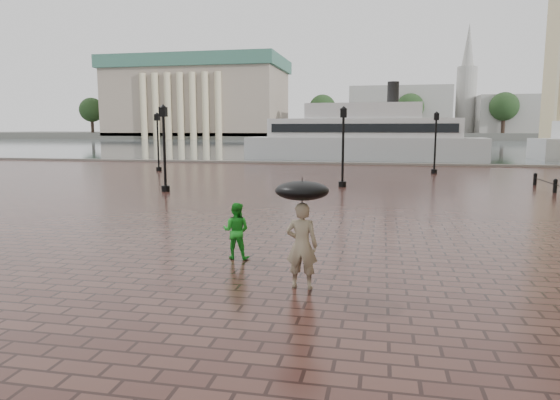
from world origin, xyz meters
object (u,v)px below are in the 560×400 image
at_px(adult_pedestrian, 302,245).
at_px(ferry_near, 363,137).
at_px(street_lamps, 278,144).
at_px(child_pedestrian, 236,231).

distance_m(adult_pedestrian, ferry_near, 43.96).
relative_size(street_lamps, ferry_near, 0.86).
height_order(adult_pedestrian, child_pedestrian, adult_pedestrian).
bearing_deg(ferry_near, child_pedestrian, -88.96).
bearing_deg(adult_pedestrian, ferry_near, -88.58).
xyz_separation_m(street_lamps, adult_pedestrian, (5.11, -22.03, -1.42)).
bearing_deg(adult_pedestrian, child_pedestrian, -44.48).
distance_m(street_lamps, adult_pedestrian, 22.66).
height_order(street_lamps, adult_pedestrian, street_lamps).
distance_m(street_lamps, ferry_near, 22.39).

